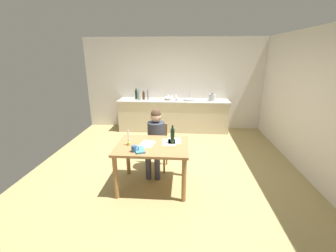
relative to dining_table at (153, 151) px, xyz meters
name	(u,v)px	position (x,y,z in m)	size (l,w,h in m)	color
ground_plane	(167,167)	(0.19, 0.70, -0.66)	(5.20, 5.20, 0.04)	tan
wall_back	(174,84)	(0.19, 3.30, 0.66)	(5.20, 0.12, 2.60)	silver
wall_right	(316,105)	(2.79, 0.70, 0.66)	(0.12, 5.20, 2.60)	silver
kitchen_counter	(173,115)	(0.19, 2.94, -0.19)	(3.13, 0.64, 0.90)	beige
dining_table	(153,151)	(0.00, 0.00, 0.00)	(1.15, 0.87, 0.76)	#9E7042
chair_at_table	(157,144)	(-0.01, 0.68, -0.15)	(0.42, 0.42, 0.87)	#9E7042
person_seated	(156,137)	(-0.02, 0.53, 0.04)	(0.34, 0.60, 1.19)	#333842
coffee_mug	(134,149)	(-0.23, -0.28, 0.17)	(0.12, 0.08, 0.10)	#33598C
candlestick	(129,141)	(-0.37, -0.04, 0.19)	(0.06, 0.06, 0.26)	gold
book_magazine	(140,150)	(-0.16, -0.24, 0.13)	(0.14, 0.26, 0.03)	teal
paper_letter	(174,141)	(0.34, 0.20, 0.12)	(0.21, 0.30, 0.00)	white
paper_bill	(169,142)	(0.26, 0.12, 0.12)	(0.21, 0.30, 0.00)	white
paper_envelope	(147,144)	(-0.09, 0.03, 0.12)	(0.21, 0.30, 0.00)	white
wine_bottle_on_table	(172,136)	(0.32, 0.10, 0.25)	(0.07, 0.07, 0.30)	black
sink_unit	(190,99)	(0.65, 2.94, 0.28)	(0.36, 0.36, 0.24)	#B2B7BC
bottle_oil	(136,94)	(-0.90, 3.03, 0.39)	(0.07, 0.07, 0.31)	black
bottle_vinegar	(139,96)	(-0.77, 2.86, 0.39)	(0.08, 0.08, 0.30)	#8C999E
bottle_wine_red	(144,96)	(-0.67, 2.96, 0.37)	(0.07, 0.07, 0.25)	#593319
bottle_sauce	(148,95)	(-0.54, 2.96, 0.39)	(0.06, 0.06, 0.30)	#8C999E
mixing_bowl	(168,98)	(0.03, 2.97, 0.31)	(0.22, 0.22, 0.10)	white
stovetop_kettle	(212,97)	(1.27, 2.94, 0.36)	(0.18, 0.18, 0.22)	#B7BABF
wine_glass_near_sink	(176,95)	(0.25, 3.09, 0.37)	(0.07, 0.07, 0.15)	silver
wine_glass_by_kettle	(172,95)	(0.14, 3.09, 0.37)	(0.07, 0.07, 0.15)	silver
wine_glass_back_left	(168,95)	(0.03, 3.09, 0.37)	(0.07, 0.07, 0.15)	silver
teacup_on_counter	(177,99)	(0.30, 2.79, 0.31)	(0.11, 0.08, 0.09)	white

